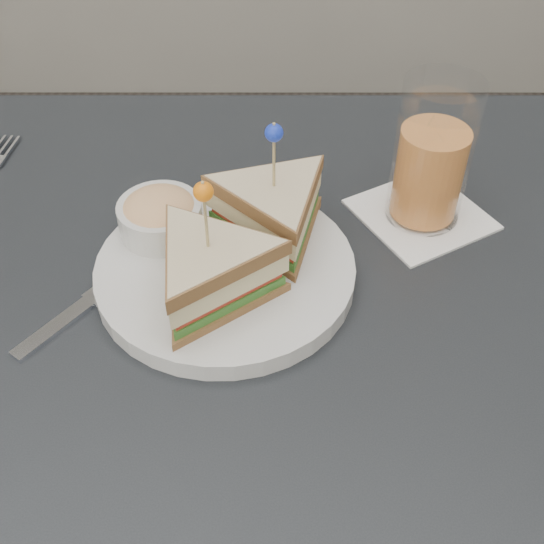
{
  "coord_description": "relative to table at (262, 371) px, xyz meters",
  "views": [
    {
      "loc": [
        0.01,
        -0.41,
        1.21
      ],
      "look_at": [
        0.01,
        0.01,
        0.8
      ],
      "focal_mm": 45.0,
      "sensor_mm": 36.0,
      "label": 1
    }
  ],
  "objects": [
    {
      "name": "drink_set",
      "position": [
        0.17,
        0.15,
        0.14
      ],
      "size": [
        0.17,
        0.17,
        0.15
      ],
      "rotation": [
        0.0,
        0.0,
        0.52
      ],
      "color": "white",
      "rests_on": "table"
    },
    {
      "name": "cutlery_knife",
      "position": [
        -0.15,
        0.03,
        0.08
      ],
      "size": [
        0.14,
        0.17,
        0.01
      ],
      "rotation": [
        0.0,
        0.0,
        -0.66
      ],
      "color": "silver",
      "rests_on": "table"
    },
    {
      "name": "plate_meal",
      "position": [
        -0.03,
        0.06,
        0.12
      ],
      "size": [
        0.28,
        0.28,
        0.15
      ],
      "rotation": [
        0.0,
        0.0,
        0.11
      ],
      "color": "silver",
      "rests_on": "table"
    },
    {
      "name": "table",
      "position": [
        0.0,
        0.0,
        0.0
      ],
      "size": [
        0.8,
        0.8,
        0.75
      ],
      "color": "black",
      "rests_on": "ground"
    }
  ]
}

